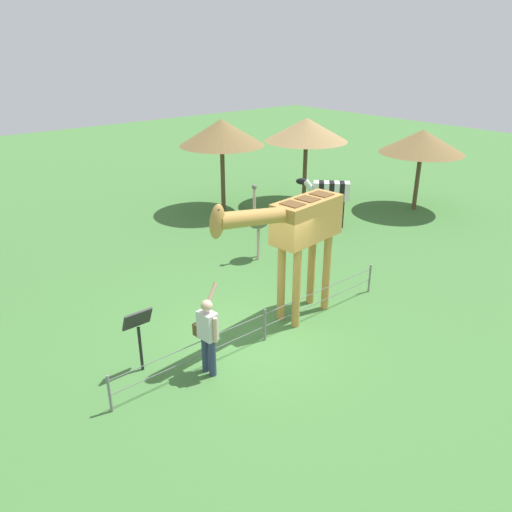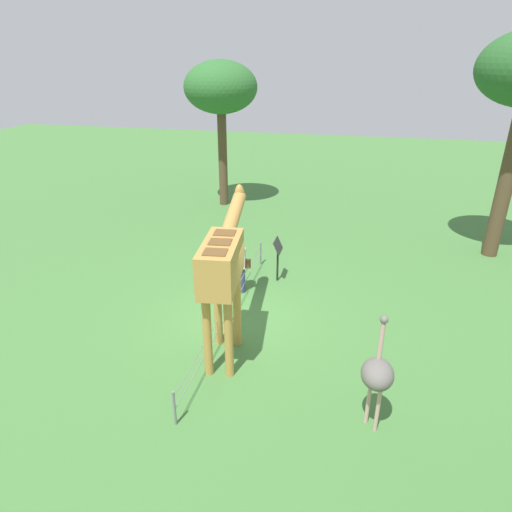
% 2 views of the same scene
% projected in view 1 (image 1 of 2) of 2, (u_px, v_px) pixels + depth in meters
% --- Properties ---
extents(ground_plane, '(60.00, 60.00, 0.00)m').
position_uv_depth(ground_plane, '(259.00, 336.00, 10.84)').
color(ground_plane, '#427538').
extents(giraffe, '(3.68, 0.91, 3.29)m').
position_uv_depth(giraffe, '(298.00, 228.00, 10.70)').
color(giraffe, '#BC8942').
rests_on(giraffe, ground_plane).
extents(visitor, '(0.55, 0.58, 1.77)m').
position_uv_depth(visitor, '(208.00, 332.00, 9.32)').
color(visitor, navy).
rests_on(visitor, ground_plane).
extents(zebra, '(1.48, 1.51, 1.66)m').
position_uv_depth(zebra, '(329.00, 193.00, 16.85)').
color(zebra, black).
rests_on(zebra, ground_plane).
extents(ostrich, '(0.70, 0.56, 2.25)m').
position_uv_depth(ostrich, '(258.00, 220.00, 14.29)').
color(ostrich, '#CC9E93').
rests_on(ostrich, ground_plane).
extents(shade_hut_near, '(3.12, 3.12, 3.27)m').
position_uv_depth(shade_hut_near, '(306.00, 130.00, 18.60)').
color(shade_hut_near, brown).
rests_on(shade_hut_near, ground_plane).
extents(shade_hut_far, '(3.06, 3.06, 3.36)m').
position_uv_depth(shade_hut_far, '(222.00, 133.00, 17.79)').
color(shade_hut_far, brown).
rests_on(shade_hut_far, ground_plane).
extents(shade_hut_aside, '(3.05, 3.05, 2.97)m').
position_uv_depth(shade_hut_aside, '(422.00, 142.00, 18.02)').
color(shade_hut_aside, brown).
rests_on(shade_hut_aside, ground_plane).
extents(info_sign, '(0.56, 0.21, 1.32)m').
position_uv_depth(info_sign, '(138.00, 328.00, 9.38)').
color(info_sign, black).
rests_on(info_sign, ground_plane).
extents(wire_fence, '(7.05, 0.05, 0.75)m').
position_uv_depth(wire_fence, '(265.00, 324.00, 10.56)').
color(wire_fence, slate).
rests_on(wire_fence, ground_plane).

